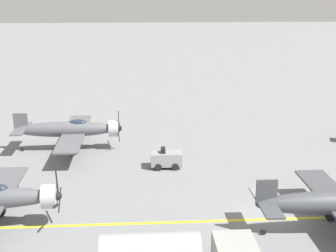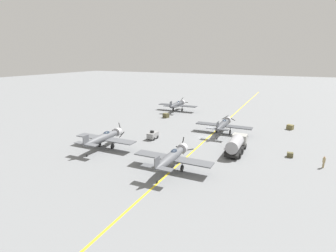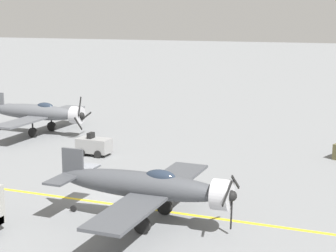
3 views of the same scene
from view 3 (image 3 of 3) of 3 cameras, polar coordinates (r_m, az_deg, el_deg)
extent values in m
plane|color=slate|center=(33.65, -7.25, -7.66)|extent=(400.00, 400.00, 0.00)
cube|color=yellow|center=(33.65, -7.25, -7.65)|extent=(0.30, 160.00, 0.01)
ellipsoid|color=#45484D|center=(29.74, -2.82, -5.98)|extent=(1.50, 9.50, 1.42)
cylinder|color=#B7B7BC|center=(28.25, 5.48, -6.96)|extent=(1.58, 0.90, 1.58)
ellipsoid|color=#232D3D|center=(29.13, -0.78, -5.18)|extent=(0.80, 1.70, 0.76)
cube|color=#45484D|center=(29.54, -1.46, -6.78)|extent=(12.00, 2.10, 0.16)
cube|color=#45484D|center=(31.56, -9.61, -4.83)|extent=(4.40, 1.10, 0.12)
cube|color=#45484D|center=(31.38, -9.65, -3.69)|extent=(0.14, 1.30, 1.60)
sphere|color=black|center=(28.12, 6.46, -7.06)|extent=(0.56, 0.56, 0.56)
cube|color=black|center=(28.63, 6.87, -5.68)|extent=(1.51, 0.06, 1.12)
cube|color=black|center=(28.48, 6.47, -8.68)|extent=(0.30, 0.06, 1.76)
cube|color=black|center=(27.28, 6.03, -6.82)|extent=(1.65, 0.06, 0.86)
cylinder|color=black|center=(31.05, -0.35, -7.09)|extent=(0.14, 0.14, 1.26)
cylinder|color=black|center=(31.26, -0.35, -8.19)|extent=(0.22, 0.90, 0.90)
cylinder|color=black|center=(28.45, -2.66, -8.85)|extent=(0.14, 0.14, 1.26)
cylinder|color=black|center=(28.68, -2.65, -10.03)|extent=(0.22, 0.90, 0.90)
cylinder|color=black|center=(32.20, -9.58, -8.27)|extent=(0.12, 0.36, 0.36)
ellipsoid|color=#57595E|center=(53.20, -13.38, 1.41)|extent=(1.50, 9.50, 1.42)
cylinder|color=#B7B7BC|center=(50.79, -9.27, 1.11)|extent=(1.57, 0.90, 1.58)
ellipsoid|color=#232D3D|center=(52.46, -12.39, 1.94)|extent=(0.80, 1.70, 0.76)
cube|color=#57595E|center=(52.82, -12.69, 1.00)|extent=(12.00, 2.10, 0.16)
sphere|color=black|center=(50.53, -8.78, 1.07)|extent=(0.56, 0.56, 0.56)
cube|color=black|center=(51.29, -8.29, 1.02)|extent=(1.74, 0.06, 0.53)
cube|color=black|center=(50.15, -9.10, 0.24)|extent=(1.29, 0.06, 1.38)
cube|color=black|center=(50.17, -8.96, 1.96)|extent=(0.65, 0.06, 1.71)
cylinder|color=black|center=(54.16, -11.77, 0.60)|extent=(0.14, 0.14, 1.26)
cylinder|color=black|center=(54.27, -11.74, -0.05)|extent=(0.22, 0.90, 0.90)
cylinder|color=black|center=(51.73, -13.60, 0.03)|extent=(0.14, 0.14, 1.26)
cylinder|color=black|center=(51.86, -13.56, -0.65)|extent=(0.22, 0.90, 0.90)
cube|color=gray|center=(44.36, -7.53, -1.95)|extent=(1.40, 2.60, 1.10)
cube|color=black|center=(44.31, -7.85, -0.95)|extent=(0.70, 0.36, 0.44)
cylinder|color=black|center=(44.72, -6.28, -2.48)|extent=(0.20, 0.60, 0.60)
cylinder|color=black|center=(43.55, -7.13, -2.87)|extent=(0.20, 0.60, 0.60)
cylinder|color=black|center=(45.40, -7.88, -2.31)|extent=(0.20, 0.60, 0.60)
cylinder|color=black|center=(44.25, -8.75, -2.69)|extent=(0.20, 0.60, 0.60)
camera|label=1|loc=(23.89, -69.24, 12.94)|focal=50.00mm
camera|label=2|loc=(66.93, -58.16, 10.49)|focal=28.00mm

